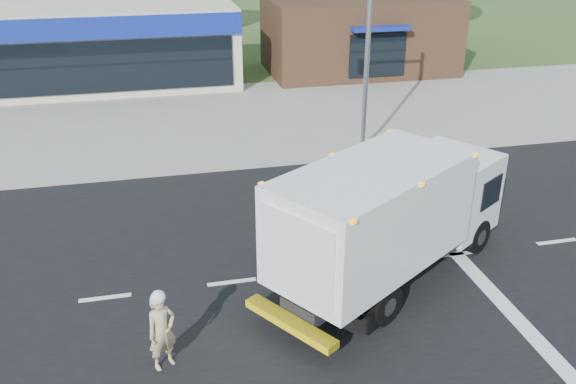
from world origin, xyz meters
name	(u,v)px	position (x,y,z in m)	size (l,w,h in m)	color
ground	(348,268)	(0.00, 0.00, 0.00)	(120.00, 120.00, 0.00)	#385123
road_asphalt	(348,268)	(0.00, 0.00, 0.00)	(60.00, 14.00, 0.02)	black
sidewalk	(280,152)	(0.00, 8.20, 0.06)	(60.00, 2.40, 0.12)	gray
parking_apron	(254,109)	(0.00, 14.00, 0.01)	(60.00, 9.00, 0.02)	gray
lane_markings	(420,290)	(1.35, -1.35, 0.02)	(55.20, 7.00, 0.01)	silver
ems_box_truck	(391,212)	(0.75, -0.68, 1.86)	(7.31, 5.88, 3.23)	black
emergency_worker	(162,330)	(-4.72, -2.67, 0.88)	(0.73, 0.65, 1.78)	tan
retail_strip_mall	(55,48)	(-9.00, 19.93, 2.01)	(18.00, 6.20, 4.00)	beige
brown_storefront	(359,35)	(7.00, 19.98, 2.00)	(10.00, 6.70, 4.00)	#382316
traffic_signal_pole	(351,19)	(2.35, 7.60, 4.92)	(3.51, 0.25, 8.00)	gray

